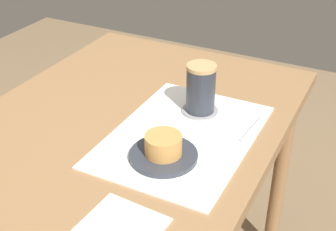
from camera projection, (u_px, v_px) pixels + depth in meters
dining_table at (128, 150)px, 1.26m from camera, size 1.03×0.77×0.75m
placemat at (183, 136)px, 1.15m from camera, size 0.46×0.33×0.00m
pastry_plate at (163, 155)px, 1.06m from camera, size 0.16×0.16×0.01m
pastry at (163, 145)px, 1.05m from camera, size 0.08×0.08×0.05m
coffee_coaster at (200, 111)px, 1.24m from camera, size 0.10×0.10×0.00m
coffee_mug at (201, 88)px, 1.21m from camera, size 0.11×0.08×0.13m
teaspoon at (253, 128)px, 1.17m from camera, size 0.13×0.02×0.01m
paper_napkin at (119, 230)px, 0.88m from camera, size 0.16×0.16×0.00m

